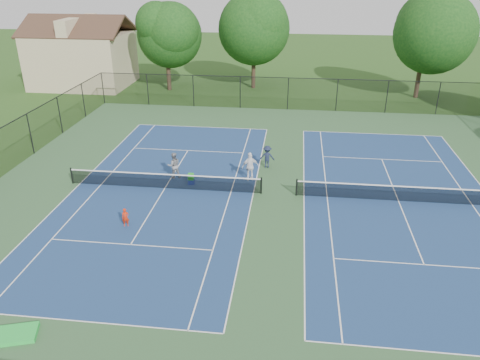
# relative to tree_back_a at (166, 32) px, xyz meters

# --- Properties ---
(ground) EXTENTS (140.00, 140.00, 0.00)m
(ground) POSITION_rel_tree_back_a_xyz_m (13.00, -24.00, -6.04)
(ground) COLOR #234716
(ground) RESTS_ON ground
(court_pad) EXTENTS (36.00, 36.00, 0.01)m
(court_pad) POSITION_rel_tree_back_a_xyz_m (13.00, -24.00, -6.03)
(court_pad) COLOR #325934
(court_pad) RESTS_ON ground
(tennis_court_left) EXTENTS (12.00, 23.83, 1.07)m
(tennis_court_left) POSITION_rel_tree_back_a_xyz_m (6.00, -24.00, -5.94)
(tennis_court_left) COLOR navy
(tennis_court_left) RESTS_ON ground
(tennis_court_right) EXTENTS (12.00, 23.83, 1.07)m
(tennis_court_right) POSITION_rel_tree_back_a_xyz_m (20.00, -24.00, -5.94)
(tennis_court_right) COLOR navy
(tennis_court_right) RESTS_ON ground
(perimeter_fence) EXTENTS (36.08, 36.08, 3.02)m
(perimeter_fence) POSITION_rel_tree_back_a_xyz_m (13.00, -24.00, -4.44)
(perimeter_fence) COLOR black
(perimeter_fence) RESTS_ON ground
(tree_back_a) EXTENTS (6.80, 6.80, 9.15)m
(tree_back_a) POSITION_rel_tree_back_a_xyz_m (0.00, 0.00, 0.00)
(tree_back_a) COLOR #2D2116
(tree_back_a) RESTS_ON ground
(tree_back_b) EXTENTS (7.60, 7.60, 10.03)m
(tree_back_b) POSITION_rel_tree_back_a_xyz_m (9.00, 2.00, 0.56)
(tree_back_b) COLOR #2D2116
(tree_back_b) RESTS_ON ground
(tree_back_d) EXTENTS (7.80, 7.80, 10.37)m
(tree_back_d) POSITION_rel_tree_back_a_xyz_m (26.00, 0.00, 0.79)
(tree_back_d) COLOR #2D2116
(tree_back_d) RESTS_ON ground
(clapboard_house) EXTENTS (10.80, 8.10, 7.65)m
(clapboard_house) POSITION_rel_tree_back_a_xyz_m (-10.00, 1.00, -2.95)
(clapboard_house) COLOR tan
(clapboard_house) RESTS_ON ground
(child_player) EXTENTS (0.43, 0.35, 1.02)m
(child_player) POSITION_rel_tree_back_a_xyz_m (5.17, -28.66, -5.53)
(child_player) COLOR red
(child_player) RESTS_ON ground
(instructor) EXTENTS (1.03, 0.94, 1.73)m
(instructor) POSITION_rel_tree_back_a_xyz_m (6.21, -22.39, -5.17)
(instructor) COLOR gray
(instructor) RESTS_ON ground
(bystander_a) EXTENTS (1.18, 0.86, 1.87)m
(bystander_a) POSITION_rel_tree_back_a_xyz_m (11.09, -22.14, -5.11)
(bystander_a) COLOR white
(bystander_a) RESTS_ON ground
(bystander_b) EXTENTS (1.00, 0.58, 1.55)m
(bystander_b) POSITION_rel_tree_back_a_xyz_m (12.02, -19.97, -5.26)
(bystander_b) COLOR #1B233B
(bystander_b) RESTS_ON ground
(ball_crate) EXTENTS (0.42, 0.36, 0.31)m
(ball_crate) POSITION_rel_tree_back_a_xyz_m (7.48, -23.20, -5.88)
(ball_crate) COLOR navy
(ball_crate) RESTS_ON ground
(ball_hopper) EXTENTS (0.35, 0.29, 0.40)m
(ball_hopper) POSITION_rel_tree_back_a_xyz_m (7.48, -23.20, -5.52)
(ball_hopper) COLOR green
(ball_hopper) RESTS_ON ball_crate
(green_tarp) EXTENTS (2.03, 1.52, 0.17)m
(green_tarp) POSITION_rel_tree_back_a_xyz_m (3.68, -36.98, -5.95)
(green_tarp) COLOR green
(green_tarp) RESTS_ON ground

